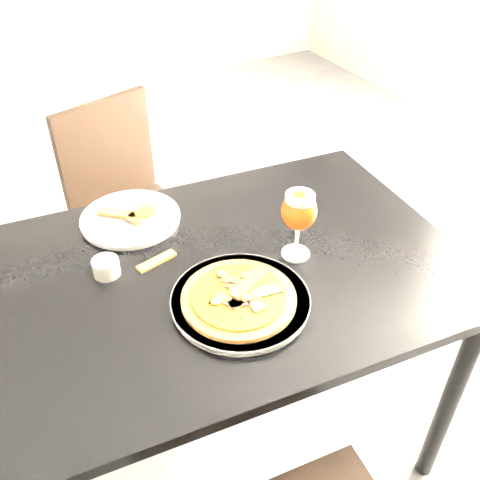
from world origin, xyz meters
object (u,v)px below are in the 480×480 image
dining_table (220,294)px  pizza (239,297)px  beer_glass (299,211)px  chair_far (131,208)px

dining_table → pizza: bearing=-92.9°
dining_table → beer_glass: size_ratio=6.92×
chair_far → dining_table: bearing=-106.2°
dining_table → chair_far: 0.78m
chair_far → beer_glass: beer_glass is taller
chair_far → beer_glass: bearing=-92.7°
dining_table → beer_glass: beer_glass is taller
pizza → beer_glass: beer_glass is taller
chair_far → pizza: 0.94m
dining_table → pizza: pizza is taller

